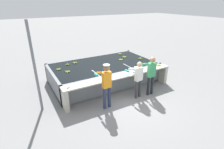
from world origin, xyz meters
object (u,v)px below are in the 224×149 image
Objects in this scene: banana_bunch_floating_3 at (75,63)px; banana_bunch_floating_7 at (124,57)px; banana_bunch_floating_5 at (120,54)px; knife_0 at (70,87)px; banana_bunch_floating_4 at (121,60)px; worker_2 at (151,72)px; worker_1 at (138,77)px; support_post_left at (35,69)px; worker_0 at (106,82)px; banana_bunch_floating_0 at (67,71)px; banana_bunch_ledge_0 at (159,65)px; knife_1 at (136,73)px; banana_bunch_floating_1 at (59,69)px; banana_bunch_floating_6 at (68,64)px; banana_bunch_floating_2 at (140,58)px.

banana_bunch_floating_7 is (2.64, -0.41, -0.00)m from banana_bunch_floating_3.
knife_0 is at bearing -145.19° from banana_bunch_floating_5.
worker_2 is at bearing -90.14° from banana_bunch_floating_4.
worker_1 is at bearing -10.67° from knife_0.
support_post_left reaches higher than worker_1.
worker_0 is 5.01× the size of knife_0.
knife_0 is 1.31m from support_post_left.
banana_bunch_floating_0 is 4.19m from banana_bunch_ledge_0.
worker_2 is at bearing -148.72° from banana_bunch_ledge_0.
knife_0 is at bearing -103.64° from banana_bunch_floating_0.
banana_bunch_floating_5 is at bearing 79.11° from banana_bunch_floating_7.
worker_2 is 5.81× the size of knife_1.
worker_0 reaches higher than banana_bunch_floating_5.
banana_bunch_floating_4 is 1.01× the size of banana_bunch_floating_5.
banana_bunch_floating_5 is (3.41, 1.13, 0.00)m from banana_bunch_floating_0.
banana_bunch_floating_1 is 4.61m from banana_bunch_ledge_0.
banana_bunch_floating_0 reaches higher than knife_1.
worker_1 is 0.48× the size of support_post_left.
support_post_left is (-1.98, -1.89, 0.69)m from banana_bunch_floating_3.
support_post_left is (-4.20, -1.17, 0.69)m from banana_bunch_floating_4.
banana_bunch_ledge_0 is (1.08, -1.62, 0.00)m from banana_bunch_floating_4.
worker_1 is at bearing -112.14° from banana_bunch_floating_7.
banana_bunch_floating_6 is at bearing 36.59° from banana_bunch_floating_1.
knife_1 is at bearing -9.54° from support_post_left.
banana_bunch_floating_1 is at bearing 86.90° from knife_0.
banana_bunch_floating_3 is 0.98× the size of banana_bunch_floating_4.
worker_2 is 6.07× the size of banana_bunch_ledge_0.
banana_bunch_floating_0 is 1.00× the size of banana_bunch_floating_4.
knife_0 is (-1.02, -2.43, -0.01)m from banana_bunch_floating_3.
banana_bunch_floating_1 is 3.41m from knife_1.
worker_2 is 5.94× the size of banana_bunch_floating_2.
worker_0 is 2.95m from banana_bunch_floating_6.
banana_bunch_ledge_0 is 0.81× the size of knife_0.
banana_bunch_floating_1 is at bearing 172.23° from banana_bunch_floating_2.
banana_bunch_floating_5 is (3.66, 0.66, 0.00)m from banana_bunch_floating_1.
banana_bunch_floating_1 is 0.82× the size of knife_0.
worker_0 is 1.47m from worker_1.
banana_bunch_floating_6 is (-0.53, 2.90, -0.14)m from worker_0.
support_post_left is at bearing -126.98° from banana_bunch_floating_1.
worker_1 is (1.46, 0.04, -0.13)m from worker_0.
banana_bunch_ledge_0 is at bearing -31.67° from banana_bunch_floating_6.
banana_bunch_floating_0 is 1.53m from knife_0.
knife_1 is (2.46, -1.58, -0.01)m from banana_bunch_floating_0.
banana_bunch_floating_5 and banana_bunch_floating_6 have the same top height.
worker_1 is at bearing -115.40° from knife_1.
banana_bunch_floating_4 is 0.09× the size of support_post_left.
banana_bunch_floating_3 is (0.91, 0.47, 0.00)m from banana_bunch_floating_1.
knife_1 is (-0.41, -1.81, -0.01)m from banana_bunch_floating_4.
knife_0 is (-1.17, 0.54, -0.15)m from worker_0.
worker_0 is 6.09× the size of banana_bunch_floating_0.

